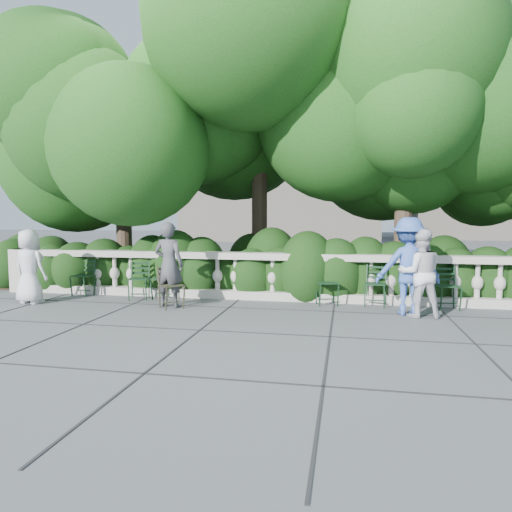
% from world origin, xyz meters
% --- Properties ---
extents(ground, '(90.00, 90.00, 0.00)m').
position_xyz_m(ground, '(0.00, 0.00, 0.00)').
color(ground, '#47494E').
rests_on(ground, ground).
extents(balustrade, '(12.00, 0.44, 1.00)m').
position_xyz_m(balustrade, '(0.00, 1.80, 0.49)').
color(balustrade, '#9E998E').
rests_on(balustrade, ground).
extents(shrub_hedge, '(15.00, 2.60, 1.70)m').
position_xyz_m(shrub_hedge, '(0.00, 3.00, 0.00)').
color(shrub_hedge, black).
rests_on(shrub_hedge, ground).
extents(tree_canopy, '(15.04, 6.52, 6.78)m').
position_xyz_m(tree_canopy, '(0.69, 3.19, 3.96)').
color(tree_canopy, '#3F3023').
rests_on(tree_canopy, ground).
extents(chair_a, '(0.52, 0.56, 0.84)m').
position_xyz_m(chair_a, '(-2.13, 1.27, 0.00)').
color(chair_a, black).
rests_on(chair_a, ground).
extents(chair_b, '(0.49, 0.52, 0.84)m').
position_xyz_m(chair_b, '(-4.05, 1.34, 0.00)').
color(chair_b, black).
rests_on(chair_b, ground).
extents(chair_c, '(0.54, 0.57, 0.84)m').
position_xyz_m(chair_c, '(-2.55, 1.12, 0.00)').
color(chair_c, black).
rests_on(chair_c, ground).
extents(chair_d, '(0.56, 0.59, 0.84)m').
position_xyz_m(chair_d, '(1.40, 1.30, 0.00)').
color(chair_d, black).
rests_on(chair_d, ground).
extents(chair_e, '(0.50, 0.54, 0.84)m').
position_xyz_m(chair_e, '(2.27, 1.34, 0.00)').
color(chair_e, black).
rests_on(chair_e, ground).
extents(chair_f, '(0.51, 0.54, 0.84)m').
position_xyz_m(chair_f, '(3.65, 1.31, 0.00)').
color(chair_f, black).
rests_on(chair_f, ground).
extents(chair_weathered, '(0.65, 0.65, 0.84)m').
position_xyz_m(chair_weathered, '(-1.46, 0.43, 0.00)').
color(chair_weathered, black).
rests_on(chair_weathered, ground).
extents(person_businessman, '(0.81, 0.61, 1.51)m').
position_xyz_m(person_businessman, '(-4.58, 0.46, 0.75)').
color(person_businessman, silver).
rests_on(person_businessman, ground).
extents(person_woman_grey, '(0.65, 0.47, 1.66)m').
position_xyz_m(person_woman_grey, '(-1.67, 0.67, 0.83)').
color(person_woman_grey, '#3C3C40').
rests_on(person_woman_grey, ground).
extents(person_casual_man, '(0.81, 0.66, 1.55)m').
position_xyz_m(person_casual_man, '(3.00, 0.67, 0.78)').
color(person_casual_man, silver).
rests_on(person_casual_man, ground).
extents(person_older_blue, '(1.20, 0.78, 1.75)m').
position_xyz_m(person_older_blue, '(2.82, 0.84, 0.88)').
color(person_older_blue, '#3756A5').
rests_on(person_older_blue, ground).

